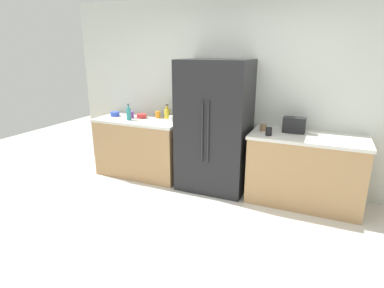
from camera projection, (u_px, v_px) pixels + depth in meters
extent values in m
plane|color=beige|center=(181.00, 246.00, 3.18)|extent=(10.87, 10.87, 0.00)
cube|color=silver|center=(238.00, 93.00, 4.46)|extent=(5.44, 0.10, 2.65)
cube|color=tan|center=(142.00, 148.00, 4.93)|extent=(1.35, 0.66, 0.86)
cube|color=silver|center=(140.00, 120.00, 4.80)|extent=(1.38, 0.69, 0.04)
cube|color=tan|center=(305.00, 171.00, 3.98)|extent=(1.38, 0.66, 0.86)
cube|color=silver|center=(308.00, 137.00, 3.85)|extent=(1.41, 0.69, 0.04)
cube|color=black|center=(214.00, 127.00, 4.31)|extent=(0.95, 0.67, 1.81)
cylinder|color=#262628|center=(202.00, 132.00, 4.02)|extent=(0.02, 0.02, 0.81)
cylinder|color=#262628|center=(208.00, 133.00, 3.99)|extent=(0.02, 0.02, 0.81)
cube|color=black|center=(294.00, 125.00, 3.98)|extent=(0.28, 0.15, 0.20)
cylinder|color=teal|center=(129.00, 114.00, 4.70)|extent=(0.07, 0.07, 0.18)
cylinder|color=teal|center=(128.00, 107.00, 4.66)|extent=(0.03, 0.03, 0.05)
cylinder|color=#333338|center=(128.00, 104.00, 4.65)|extent=(0.03, 0.03, 0.02)
cylinder|color=yellow|center=(167.00, 114.00, 4.80)|extent=(0.08, 0.08, 0.15)
cylinder|color=yellow|center=(167.00, 107.00, 4.77)|extent=(0.04, 0.04, 0.06)
cylinder|color=#333338|center=(167.00, 105.00, 4.76)|extent=(0.04, 0.04, 0.02)
cylinder|color=black|center=(269.00, 131.00, 3.85)|extent=(0.08, 0.08, 0.10)
cylinder|color=brown|center=(263.00, 128.00, 4.08)|extent=(0.09, 0.09, 0.09)
cylinder|color=purple|center=(131.00, 115.00, 4.87)|extent=(0.09, 0.09, 0.10)
cylinder|color=orange|center=(158.00, 115.00, 4.86)|extent=(0.08, 0.08, 0.10)
cylinder|color=blue|center=(115.00, 114.00, 5.00)|extent=(0.14, 0.14, 0.07)
cylinder|color=white|center=(174.00, 118.00, 4.70)|extent=(0.15, 0.15, 0.07)
cylinder|color=red|center=(142.00, 116.00, 4.86)|extent=(0.15, 0.15, 0.06)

